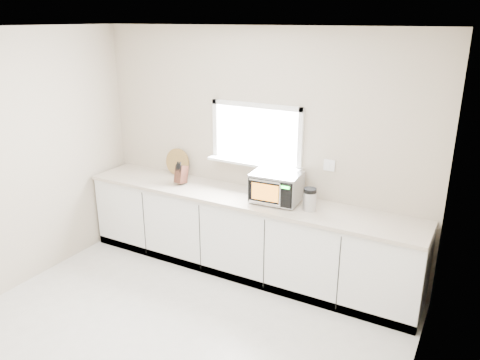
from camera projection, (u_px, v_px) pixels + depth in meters
The scene contains 8 objects.
ground at pixel (150, 357), 4.04m from camera, with size 4.00×4.00×0.00m, color beige.
back_wall at pixel (257, 150), 5.24m from camera, with size 4.00×0.17×2.70m.
cabinets at pixel (244, 235), 5.30m from camera, with size 3.92×0.60×0.88m, color white.
countertop at pixel (244, 198), 5.14m from camera, with size 3.92×0.64×0.04m, color beige.
microwave at pixel (276, 187), 4.92m from camera, with size 0.52×0.43×0.32m.
knife_block at pixel (181, 174), 5.47m from camera, with size 0.10×0.20×0.28m.
cutting_board at pixel (177, 162), 5.77m from camera, with size 0.33×0.33×0.02m, color olive.
coffee_grinder at pixel (310, 199), 4.72m from camera, with size 0.17×0.17×0.24m.
Camera 1 is at (2.28, -2.52, 2.78)m, focal length 35.00 mm.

